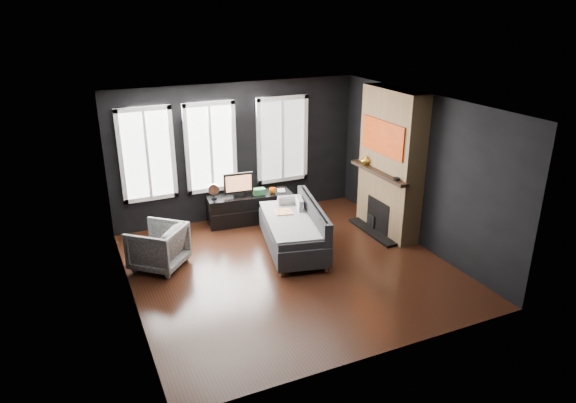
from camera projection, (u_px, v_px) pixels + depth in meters
name	position (u px, v px, depth m)	size (l,w,h in m)	color
floor	(290.00, 268.00, 8.48)	(5.00, 5.00, 0.00)	black
ceiling	(290.00, 104.00, 7.50)	(5.00, 5.00, 0.00)	white
wall_back	(238.00, 152.00, 10.11)	(5.00, 0.02, 2.70)	black
wall_left	(124.00, 216.00, 7.03)	(0.02, 5.00, 2.70)	black
wall_right	(420.00, 171.00, 8.95)	(0.02, 5.00, 2.70)	black
windows	(213.00, 101.00, 9.54)	(4.00, 0.16, 1.76)	white
fireplace	(391.00, 163.00, 9.38)	(0.70, 1.62, 2.70)	#93724C
sofa	(293.00, 227.00, 8.96)	(0.99, 1.98, 0.85)	black
stripe_pillow	(300.00, 208.00, 9.31)	(0.09, 0.36, 0.36)	gray
armchair	(158.00, 245.00, 8.36)	(0.78, 0.73, 0.80)	silver
media_console	(250.00, 208.00, 10.19)	(1.66, 0.52, 0.57)	black
monitor	(238.00, 183.00, 9.92)	(0.59, 0.13, 0.52)	black
desk_fan	(214.00, 191.00, 9.81)	(0.22, 0.22, 0.30)	#969696
mug	(273.00, 190.00, 10.13)	(0.13, 0.10, 0.13)	orange
book	(277.00, 186.00, 10.24)	(0.16, 0.02, 0.21)	tan
storage_box	(259.00, 192.00, 10.05)	(0.22, 0.14, 0.12)	#2C6B3B
mantel_vase	(366.00, 160.00, 9.68)	(0.19, 0.20, 0.19)	gold
mantel_clock	(397.00, 179.00, 8.86)	(0.12, 0.12, 0.04)	black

